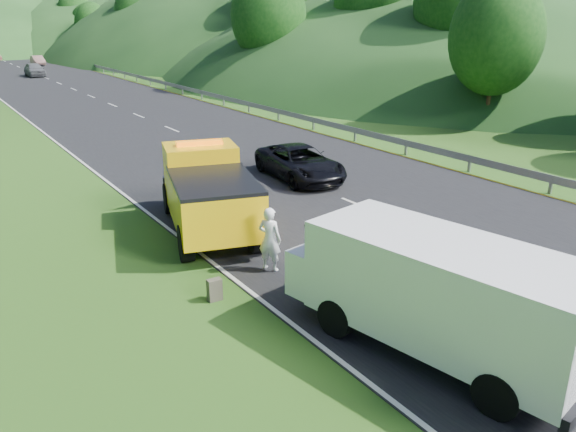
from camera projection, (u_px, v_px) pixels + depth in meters
ground at (372, 262)px, 16.23m from camera, size 320.00×320.00×0.00m
road_surface at (91, 96)px, 49.12m from camera, size 14.00×200.00×0.02m
guardrail at (126, 79)px, 62.73m from camera, size 0.06×140.00×1.52m
tree_line_right at (201, 68)px, 75.23m from camera, size 14.00×140.00×14.00m
tow_truck at (207, 191)px, 18.16m from camera, size 4.06×6.83×2.77m
white_van at (436, 290)px, 11.48m from camera, size 4.27×7.46×2.50m
woman at (270, 270)px, 15.68m from camera, size 0.77×0.83×1.83m
child at (347, 292)px, 14.44m from camera, size 0.47×0.39×0.89m
worker at (456, 359)px, 11.63m from camera, size 1.41×1.16×1.89m
suitcase at (215, 290)px, 13.93m from camera, size 0.36×0.21×0.57m
spare_tire at (503, 393)px, 10.59m from camera, size 0.60×0.60×0.20m
passing_suv at (300, 179)px, 24.45m from camera, size 2.91×5.31×1.41m
dist_car_a at (36, 77)px, 65.12m from camera, size 1.83×4.55×1.55m
dist_car_b at (38, 65)px, 79.70m from camera, size 1.39×3.98×1.31m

